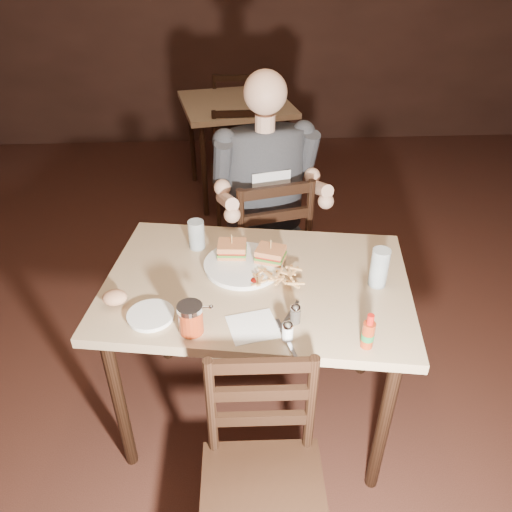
{
  "coord_description": "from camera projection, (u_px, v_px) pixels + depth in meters",
  "views": [
    {
      "loc": [
        -0.21,
        -1.55,
        1.92
      ],
      "look_at": [
        -0.12,
        0.04,
        0.85
      ],
      "focal_mm": 35.0,
      "sensor_mm": 36.0,
      "label": 1
    }
  ],
  "objects": [
    {
      "name": "glass_left",
      "position": [
        197.0,
        235.0,
        2.08
      ],
      "size": [
        0.08,
        0.08,
        0.12
      ],
      "primitive_type": "cylinder",
      "rotation": [
        0.0,
        0.0,
        -0.16
      ],
      "color": "silver",
      "rests_on": "main_table"
    },
    {
      "name": "chair_near",
      "position": [
        263.0,
        497.0,
        1.56
      ],
      "size": [
        0.4,
        0.44,
        0.85
      ],
      "primitive_type": null,
      "rotation": [
        0.0,
        0.0,
        -0.02
      ],
      "color": "black",
      "rests_on": "ground"
    },
    {
      "name": "napkin",
      "position": [
        253.0,
        327.0,
        1.7
      ],
      "size": [
        0.19,
        0.18,
        0.0
      ],
      "primitive_type": "cube",
      "rotation": [
        0.0,
        0.0,
        0.22
      ],
      "color": "white",
      "rests_on": "main_table"
    },
    {
      "name": "pepper_shaker",
      "position": [
        295.0,
        314.0,
        1.71
      ],
      "size": [
        0.04,
        0.04,
        0.07
      ],
      "primitive_type": null,
      "rotation": [
        0.0,
        0.0,
        -0.16
      ],
      "color": "#38332D",
      "rests_on": "main_table"
    },
    {
      "name": "sandwich_left",
      "position": [
        232.0,
        245.0,
        2.01
      ],
      "size": [
        0.12,
        0.1,
        0.1
      ],
      "primitive_type": null,
      "rotation": [
        0.0,
        0.0,
        -0.07
      ],
      "color": "tan",
      "rests_on": "dinner_plate"
    },
    {
      "name": "diner",
      "position": [
        267.0,
        170.0,
        2.37
      ],
      "size": [
        0.61,
        0.53,
        0.91
      ],
      "primitive_type": null,
      "rotation": [
        0.0,
        0.0,
        0.24
      ],
      "color": "#2F3034",
      "rests_on": "chair_far"
    },
    {
      "name": "bg_table",
      "position": [
        236.0,
        113.0,
        3.87
      ],
      "size": [
        0.94,
        0.94,
        0.77
      ],
      "rotation": [
        0.0,
        0.0,
        0.19
      ],
      "color": "tan",
      "rests_on": "ground"
    },
    {
      "name": "fork",
      "position": [
        290.0,
        315.0,
        1.75
      ],
      "size": [
        0.09,
        0.15,
        0.01
      ],
      "primitive_type": "cube",
      "rotation": [
        0.0,
        0.0,
        -0.49
      ],
      "color": "silver",
      "rests_on": "napkin"
    },
    {
      "name": "side_plate",
      "position": [
        151.0,
        316.0,
        1.74
      ],
      "size": [
        0.18,
        0.18,
        0.01
      ],
      "primitive_type": "cylinder",
      "rotation": [
        0.0,
        0.0,
        -0.16
      ],
      "color": "white",
      "rests_on": "main_table"
    },
    {
      "name": "syrup_dispenser",
      "position": [
        191.0,
        319.0,
        1.65
      ],
      "size": [
        0.1,
        0.1,
        0.11
      ],
      "primitive_type": null,
      "rotation": [
        0.0,
        0.0,
        -0.16
      ],
      "color": "maroon",
      "rests_on": "main_table"
    },
    {
      "name": "bg_chair_near",
      "position": [
        238.0,
        175.0,
        3.56
      ],
      "size": [
        0.4,
        0.43,
        0.83
      ],
      "primitive_type": null,
      "rotation": [
        0.0,
        0.0,
        0.04
      ],
      "color": "black",
      "rests_on": "ground"
    },
    {
      "name": "hot_sauce",
      "position": [
        369.0,
        331.0,
        1.59
      ],
      "size": [
        0.05,
        0.05,
        0.13
      ],
      "primitive_type": null,
      "rotation": [
        0.0,
        0.0,
        -0.16
      ],
      "color": "maroon",
      "rests_on": "main_table"
    },
    {
      "name": "fries_pile",
      "position": [
        277.0,
        275.0,
        1.89
      ],
      "size": [
        0.27,
        0.21,
        0.04
      ],
      "primitive_type": null,
      "rotation": [
        0.0,
        0.0,
        -0.16
      ],
      "color": "#E1A660",
      "rests_on": "dinner_plate"
    },
    {
      "name": "bg_chair_far",
      "position": [
        235.0,
        120.0,
        4.46
      ],
      "size": [
        0.41,
        0.45,
        0.88
      ],
      "primitive_type": null,
      "rotation": [
        0.0,
        0.0,
        3.13
      ],
      "color": "black",
      "rests_on": "ground"
    },
    {
      "name": "main_table",
      "position": [
        257.0,
        298.0,
        1.97
      ],
      "size": [
        1.27,
        0.95,
        0.77
      ],
      "rotation": [
        0.0,
        0.0,
        -0.16
      ],
      "color": "tan",
      "rests_on": "ground"
    },
    {
      "name": "dinner_plate",
      "position": [
        243.0,
        266.0,
        1.99
      ],
      "size": [
        0.35,
        0.35,
        0.02
      ],
      "primitive_type": "cylinder",
      "rotation": [
        0.0,
        0.0,
        -0.16
      ],
      "color": "white",
      "rests_on": "main_table"
    },
    {
      "name": "chair_far",
      "position": [
        263.0,
        248.0,
        2.68
      ],
      "size": [
        0.52,
        0.55,
        0.93
      ],
      "primitive_type": null,
      "rotation": [
        0.0,
        0.0,
        3.38
      ],
      "color": "black",
      "rests_on": "ground"
    },
    {
      "name": "salt_shaker",
      "position": [
        288.0,
        332.0,
        1.63
      ],
      "size": [
        0.04,
        0.04,
        0.07
      ],
      "primitive_type": null,
      "rotation": [
        0.0,
        0.0,
        -0.16
      ],
      "color": "white",
      "rests_on": "main_table"
    },
    {
      "name": "sandwich_right",
      "position": [
        271.0,
        251.0,
        1.98
      ],
      "size": [
        0.13,
        0.12,
        0.1
      ],
      "primitive_type": null,
      "rotation": [
        0.0,
        0.0,
        -0.36
      ],
      "color": "tan",
      "rests_on": "dinner_plate"
    },
    {
      "name": "bread_roll",
      "position": [
        115.0,
        298.0,
        1.77
      ],
      "size": [
        0.1,
        0.09,
        0.05
      ],
      "primitive_type": "ellipsoid",
      "rotation": [
        0.0,
        0.0,
        -0.16
      ],
      "color": "tan",
      "rests_on": "side_plate"
    },
    {
      "name": "knife",
      "position": [
        287.0,
        339.0,
        1.65
      ],
      "size": [
        0.06,
        0.2,
        0.0
      ],
      "primitive_type": "cube",
      "rotation": [
        0.0,
        0.0,
        0.23
      ],
      "color": "silver",
      "rests_on": "napkin"
    },
    {
      "name": "glass_right",
      "position": [
        379.0,
        268.0,
        1.86
      ],
      "size": [
        0.08,
        0.08,
        0.15
      ],
      "primitive_type": "cylinder",
      "rotation": [
        0.0,
        0.0,
        -0.16
      ],
      "color": "silver",
      "rests_on": "main_table"
    },
    {
      "name": "ketchup_dollop",
      "position": [
        256.0,
        280.0,
        1.89
      ],
      "size": [
        0.05,
        0.05,
        0.01
      ],
      "primitive_type": "ellipsoid",
      "rotation": [
        0.0,
        0.0,
        -0.16
      ],
      "color": "maroon",
      "rests_on": "dinner_plate"
    },
    {
      "name": "room_shell",
      "position": [
        294.0,
        119.0,
        1.58
      ],
      "size": [
        7.0,
        7.0,
        7.0
      ],
      "color": "black",
      "rests_on": "ground"
    }
  ]
}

